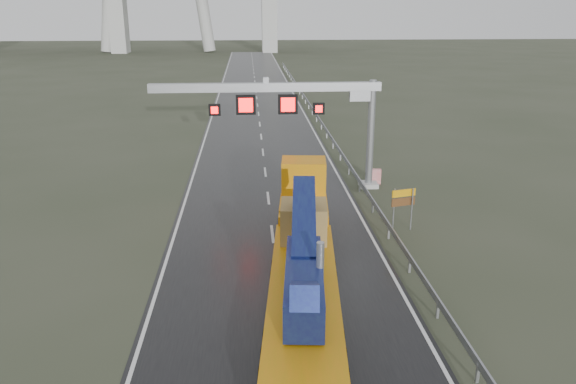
{
  "coord_description": "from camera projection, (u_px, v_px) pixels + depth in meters",
  "views": [
    {
      "loc": [
        -1.13,
        -17.96,
        11.62
      ],
      "look_at": [
        0.67,
        7.53,
        3.2
      ],
      "focal_mm": 35.0,
      "sensor_mm": 36.0,
      "label": 1
    }
  ],
  "objects": [
    {
      "name": "heavy_haul_truck",
      "position": [
        304.0,
        239.0,
        25.34
      ],
      "size": [
        4.43,
        18.73,
        4.36
      ],
      "rotation": [
        0.0,
        0.0,
        -0.1
      ],
      "color": "orange",
      "rests_on": "ground"
    },
    {
      "name": "exit_sign_pair",
      "position": [
        403.0,
        201.0,
        30.27
      ],
      "size": [
        1.36,
        0.41,
        2.39
      ],
      "rotation": [
        0.0,
        0.0,
        0.26
      ],
      "color": "gray",
      "rests_on": "ground"
    },
    {
      "name": "road",
      "position": [
        260.0,
        124.0,
        58.62
      ],
      "size": [
        11.0,
        200.0,
        0.02
      ],
      "primitive_type": "cube",
      "color": "black",
      "rests_on": "ground"
    },
    {
      "name": "striped_barrier",
      "position": [
        376.0,
        176.0,
        38.72
      ],
      "size": [
        0.66,
        0.42,
        1.04
      ],
      "primitive_type": "cube",
      "rotation": [
        0.0,
        0.0,
        -0.15
      ],
      "color": "red",
      "rests_on": "ground"
    },
    {
      "name": "ground",
      "position": [
        284.0,
        338.0,
        20.73
      ],
      "size": [
        400.0,
        400.0,
        0.0
      ],
      "primitive_type": "plane",
      "color": "#333928",
      "rests_on": "ground"
    },
    {
      "name": "sign_gantry",
      "position": [
        299.0,
        105.0,
        36.16
      ],
      "size": [
        14.9,
        1.2,
        7.42
      ],
      "color": "#BBBCB7",
      "rests_on": "ground"
    },
    {
      "name": "guardrail",
      "position": [
        331.0,
        138.0,
        49.34
      ],
      "size": [
        0.2,
        140.0,
        1.4
      ],
      "primitive_type": null,
      "color": "gray",
      "rests_on": "ground"
    }
  ]
}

